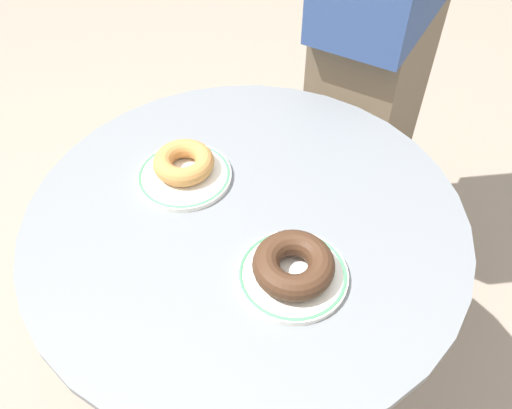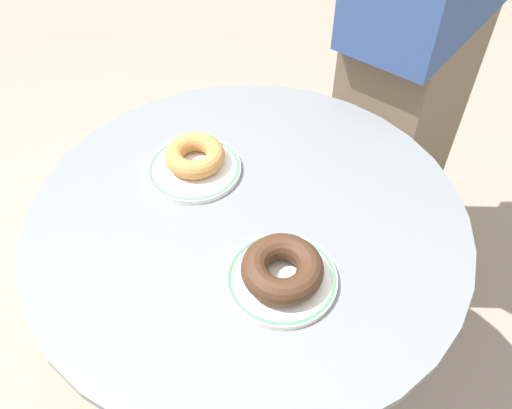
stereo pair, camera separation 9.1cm
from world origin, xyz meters
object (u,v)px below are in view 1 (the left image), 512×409
Objects in this scene: donut_chocolate at (294,265)px; person_figure at (380,39)px; donut_old_fashioned at (184,162)px; plate_right at (293,275)px; cafe_table at (247,285)px; plate_left at (184,175)px.

person_figure reaches higher than donut_chocolate.
donut_old_fashioned is 0.07× the size of person_figure.
plate_right is 0.31m from donut_old_fashioned.
plate_right is (0.15, -0.03, 0.22)m from cafe_table.
donut_chocolate reaches higher than plate_left.
cafe_table is 0.29m from donut_old_fashioned.
plate_left is 0.11× the size of person_figure.
plate_right is at bearing -10.46° from cafe_table.
plate_right is 0.11× the size of person_figure.
donut_chocolate is 0.74m from person_figure.
cafe_table is at bearing 169.54° from plate_right.
plate_left is 1.36× the size of donut_chocolate.
plate_right is at bearing -0.75° from plate_left.
plate_right reaches higher than cafe_table.
donut_old_fashioned is at bearing -174.13° from cafe_table.
donut_chocolate is (0.31, -0.01, 0.00)m from donut_old_fashioned.
donut_chocolate is at bearing -0.75° from plate_left.
person_figure is (-0.05, 0.64, -0.01)m from donut_old_fashioned.
donut_old_fashioned reaches higher than plate_right.
donut_old_fashioned is at bearing 177.89° from plate_right.
plate_left is 0.03m from donut_old_fashioned.
plate_left reaches higher than cafe_table.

